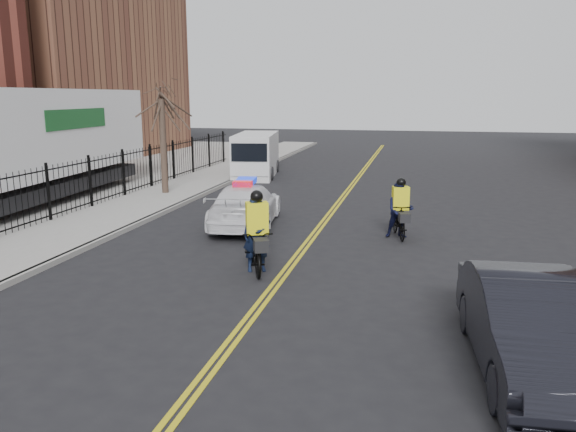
# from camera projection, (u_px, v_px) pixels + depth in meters

# --- Properties ---
(ground) EXTENTS (120.00, 120.00, 0.00)m
(ground) POSITION_uv_depth(u_px,v_px,m) (279.00, 280.00, 13.29)
(ground) COLOR black
(ground) RESTS_ON ground
(center_line_left) EXTENTS (0.10, 60.00, 0.01)m
(center_line_left) POSITION_uv_depth(u_px,v_px,m) (329.00, 213.00, 20.92)
(center_line_left) COLOR gold
(center_line_left) RESTS_ON ground
(center_line_right) EXTENTS (0.10, 60.00, 0.01)m
(center_line_right) POSITION_uv_depth(u_px,v_px,m) (333.00, 213.00, 20.89)
(center_line_right) COLOR gold
(center_line_right) RESTS_ON ground
(sidewalk) EXTENTS (3.00, 60.00, 0.15)m
(sidewalk) POSITION_uv_depth(u_px,v_px,m) (146.00, 203.00, 22.55)
(sidewalk) COLOR gray
(sidewalk) RESTS_ON ground
(curb) EXTENTS (0.20, 60.00, 0.15)m
(curb) POSITION_uv_depth(u_px,v_px,m) (181.00, 204.00, 22.22)
(curb) COLOR gray
(curb) RESTS_ON ground
(iron_fence) EXTENTS (0.12, 28.00, 2.00)m
(iron_fence) POSITION_uv_depth(u_px,v_px,m) (111.00, 179.00, 22.69)
(iron_fence) COLOR black
(iron_fence) RESTS_ON ground
(warehouse_far) EXTENTS (14.00, 18.00, 14.00)m
(warehouse_far) POSITION_uv_depth(u_px,v_px,m) (46.00, 57.00, 39.76)
(warehouse_far) COLOR brown
(warehouse_far) RESTS_ON ground
(street_tree) EXTENTS (3.20, 3.20, 4.80)m
(street_tree) POSITION_uv_depth(u_px,v_px,m) (162.00, 114.00, 23.75)
(street_tree) COLOR #35271F
(street_tree) RESTS_ON sidewalk
(police_cruiser) EXTENTS (2.63, 5.10, 1.57)m
(police_cruiser) POSITION_uv_depth(u_px,v_px,m) (245.00, 205.00, 18.70)
(police_cruiser) COLOR white
(police_cruiser) RESTS_ON ground
(dark_sedan) EXTENTS (1.96, 4.76, 1.53)m
(dark_sedan) POSITION_uv_depth(u_px,v_px,m) (530.00, 326.00, 8.74)
(dark_sedan) COLOR black
(dark_sedan) RESTS_ON ground
(cargo_van) EXTENTS (2.80, 5.69, 2.28)m
(cargo_van) POSITION_uv_depth(u_px,v_px,m) (256.00, 156.00, 30.27)
(cargo_van) COLOR silver
(cargo_van) RESTS_ON ground
(semi_trailer) EXTENTS (3.81, 14.75, 4.55)m
(semi_trailer) POSITION_uv_depth(u_px,v_px,m) (28.00, 140.00, 21.89)
(semi_trailer) COLOR white
(semi_trailer) RESTS_ON ground
(cyclist_near) EXTENTS (1.49, 2.19, 2.04)m
(cyclist_near) POSITION_uv_depth(u_px,v_px,m) (257.00, 243.00, 13.87)
(cyclist_near) COLOR black
(cyclist_near) RESTS_ON ground
(cyclist_far) EXTENTS (0.95, 1.91, 1.86)m
(cyclist_far) POSITION_uv_depth(u_px,v_px,m) (400.00, 214.00, 17.14)
(cyclist_far) COLOR black
(cyclist_far) RESTS_ON ground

